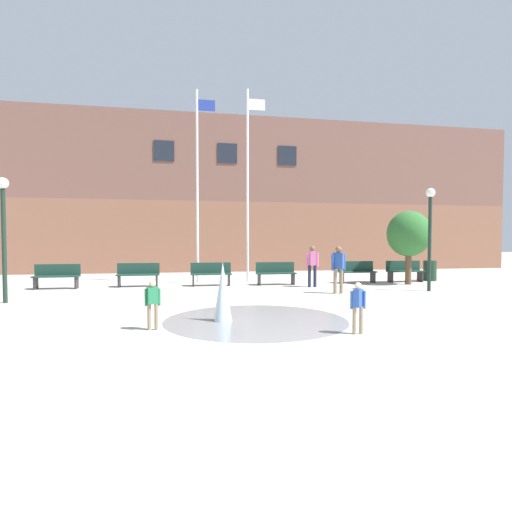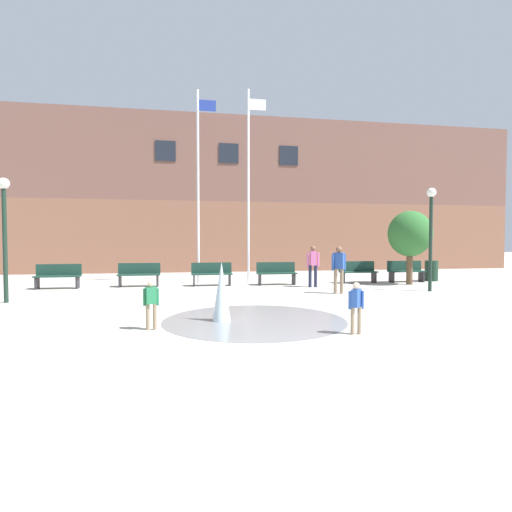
% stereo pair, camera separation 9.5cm
% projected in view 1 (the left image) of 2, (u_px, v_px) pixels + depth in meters
% --- Properties ---
extents(ground_plane, '(100.00, 100.00, 0.00)m').
position_uv_depth(ground_plane, '(367.00, 367.00, 5.59)').
color(ground_plane, '#B2ADA3').
extents(library_building, '(36.00, 6.05, 8.95)m').
position_uv_depth(library_building, '(222.00, 199.00, 25.60)').
color(library_building, brown).
rests_on(library_building, ground).
extents(splash_fountain, '(4.09, 4.09, 1.31)m').
position_uv_depth(splash_fountain, '(235.00, 302.00, 8.83)').
color(splash_fountain, gray).
rests_on(splash_fountain, ground).
extents(park_bench_far_left, '(1.60, 0.44, 0.91)m').
position_uv_depth(park_bench_far_left, '(57.00, 276.00, 14.71)').
color(park_bench_far_left, '#28282D').
rests_on(park_bench_far_left, ground).
extents(park_bench_left_of_flagpoles, '(1.60, 0.44, 0.91)m').
position_uv_depth(park_bench_left_of_flagpoles, '(138.00, 274.00, 15.43)').
color(park_bench_left_of_flagpoles, '#28282D').
rests_on(park_bench_left_of_flagpoles, ground).
extents(park_bench_under_left_flagpole, '(1.60, 0.44, 0.91)m').
position_uv_depth(park_bench_under_left_flagpole, '(211.00, 274.00, 15.76)').
color(park_bench_under_left_flagpole, '#28282D').
rests_on(park_bench_under_left_flagpole, ground).
extents(park_bench_under_right_flagpole, '(1.60, 0.44, 0.91)m').
position_uv_depth(park_bench_under_right_flagpole, '(276.00, 273.00, 16.12)').
color(park_bench_under_right_flagpole, '#28282D').
rests_on(park_bench_under_right_flagpole, ground).
extents(park_bench_near_trashcan, '(1.60, 0.44, 0.91)m').
position_uv_depth(park_bench_near_trashcan, '(357.00, 271.00, 16.86)').
color(park_bench_near_trashcan, '#28282D').
rests_on(park_bench_near_trashcan, ground).
extents(park_bench_far_right, '(1.60, 0.44, 0.91)m').
position_uv_depth(park_bench_far_right, '(405.00, 271.00, 17.24)').
color(park_bench_far_right, '#28282D').
rests_on(park_bench_far_right, ground).
extents(child_running, '(0.31, 0.23, 0.99)m').
position_uv_depth(child_running, '(358.00, 304.00, 7.55)').
color(child_running, '#89755B').
rests_on(child_running, ground).
extents(adult_in_red, '(0.50, 0.37, 1.59)m').
position_uv_depth(adult_in_red, '(312.00, 263.00, 15.27)').
color(adult_in_red, '#1E233D').
rests_on(adult_in_red, ground).
extents(adult_watching, '(0.50, 0.37, 1.59)m').
position_uv_depth(adult_watching, '(338.00, 266.00, 13.38)').
color(adult_watching, '#89755B').
rests_on(adult_watching, ground).
extents(child_with_pink_shirt, '(0.31, 0.19, 0.99)m').
position_uv_depth(child_with_pink_shirt, '(153.00, 301.00, 7.91)').
color(child_with_pink_shirt, '#89755B').
rests_on(child_with_pink_shirt, ground).
extents(flagpole_left, '(0.80, 0.10, 7.99)m').
position_uv_depth(flagpole_left, '(198.00, 181.00, 16.50)').
color(flagpole_left, silver).
rests_on(flagpole_left, ground).
extents(flagpole_right, '(0.80, 0.10, 8.15)m').
position_uv_depth(flagpole_right, '(248.00, 181.00, 16.88)').
color(flagpole_right, silver).
rests_on(flagpole_right, ground).
extents(lamp_post_left_lane, '(0.32, 0.32, 3.56)m').
position_uv_depth(lamp_post_left_lane, '(3.00, 220.00, 11.29)').
color(lamp_post_left_lane, '#192D23').
rests_on(lamp_post_left_lane, ground).
extents(lamp_post_right_lane, '(0.32, 0.32, 3.62)m').
position_uv_depth(lamp_post_right_lane, '(430.00, 223.00, 13.99)').
color(lamp_post_right_lane, '#192D23').
rests_on(lamp_post_right_lane, ground).
extents(trash_can, '(0.56, 0.56, 0.90)m').
position_uv_depth(trash_can, '(430.00, 271.00, 17.75)').
color(trash_can, '#193323').
rests_on(trash_can, ground).
extents(street_tree_near_building, '(1.74, 1.74, 2.99)m').
position_uv_depth(street_tree_near_building, '(409.00, 234.00, 16.19)').
color(street_tree_near_building, brown).
rests_on(street_tree_near_building, ground).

